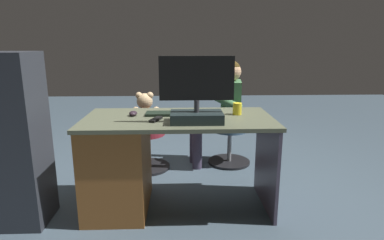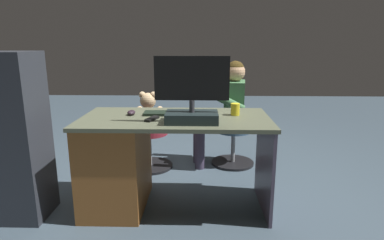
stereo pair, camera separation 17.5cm
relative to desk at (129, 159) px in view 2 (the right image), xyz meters
The scene contains 12 objects.
ground_plane 0.68m from the desk, 131.66° to the right, with size 10.00×10.00×0.00m, color #3F4F5C.
desk is the anchor object (origin of this frame).
monitor 0.71m from the desk, 162.47° to the left, with size 0.51×0.23×0.46m.
keyboard 0.48m from the desk, 165.56° to the right, with size 0.42×0.14×0.02m, color black.
computer_mouse 0.36m from the desk, 107.11° to the right, with size 0.06×0.10×0.04m, color #2B1E28.
cup 0.91m from the desk, behind, with size 0.07×0.07×0.09m, color yellow.
tv_remote 0.41m from the desk, 153.94° to the left, with size 0.04×0.15×0.02m, color black.
office_chair_teddy 0.83m from the desk, 91.98° to the right, with size 0.47×0.47×0.42m.
teddy_bear 0.85m from the desk, 91.95° to the right, with size 0.27×0.27×0.38m.
visitor_chair 1.30m from the desk, 134.20° to the right, with size 0.45×0.45×0.42m.
person 1.26m from the desk, 131.88° to the right, with size 0.54×0.52×1.09m.
equipment_rack 0.85m from the desk, 12.45° to the left, with size 0.44×0.36×1.22m, color #2C2F36.
Camera 2 is at (-0.19, 2.79, 1.28)m, focal length 30.54 mm.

